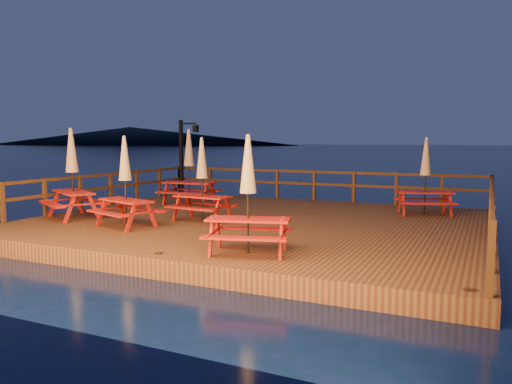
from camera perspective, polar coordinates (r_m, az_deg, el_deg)
ground at (r=13.96m, az=0.26°, el=-4.78°), size 500.00×500.00×0.00m
deck at (r=13.93m, az=0.26°, el=-3.97°), size 12.00×10.00×0.40m
deck_piles at (r=14.02m, az=0.26°, el=-5.98°), size 11.44×9.44×1.40m
railing at (r=15.41m, az=3.04°, el=0.60°), size 11.80×9.75×1.10m
lamp_post at (r=20.34m, az=-8.17°, el=4.77°), size 0.85×0.18×3.00m
headland_left at (r=261.66m, az=-14.22°, el=6.23°), size 180.00×84.00×9.00m
picnic_table_0 at (r=13.04m, az=-14.72°, el=1.35°), size 1.94×1.76×2.31m
picnic_table_1 at (r=13.66m, az=-6.18°, el=1.64°), size 1.69×1.42×2.28m
picnic_table_2 at (r=9.62m, az=-0.90°, el=-0.04°), size 1.92×1.73×2.31m
picnic_table_3 at (r=14.94m, az=-20.26°, el=2.19°), size 2.25×2.11×2.53m
picnic_table_4 at (r=15.52m, az=18.80°, el=1.88°), size 1.94×1.76×2.28m
picnic_table_5 at (r=17.18m, az=-7.65°, el=3.02°), size 1.90×1.61×2.57m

